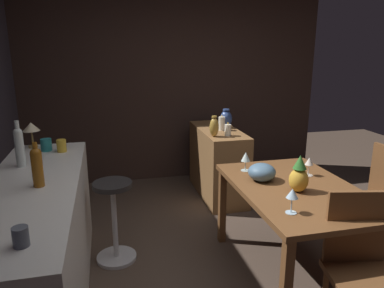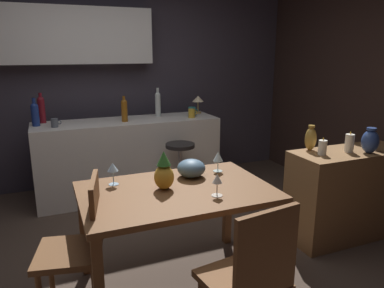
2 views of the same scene
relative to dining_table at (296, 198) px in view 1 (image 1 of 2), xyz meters
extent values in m
plane|color=#47382D|center=(-0.06, 0.36, -0.65)|extent=(9.00, 9.00, 0.00)
cube|color=#33231E|center=(2.49, 0.66, 0.65)|extent=(0.10, 4.40, 2.60)
cube|color=brown|center=(0.00, 0.00, 0.07)|extent=(1.33, 0.87, 0.04)
cube|color=brown|center=(0.61, 0.38, -0.30)|extent=(0.06, 0.06, 0.70)
cube|color=brown|center=(0.61, -0.38, -0.30)|extent=(0.06, 0.06, 0.70)
cube|color=silver|center=(0.08, 1.87, -0.20)|extent=(2.10, 0.60, 0.90)
cube|color=olive|center=(1.69, 0.09, -0.24)|extent=(1.10, 0.44, 0.82)
cube|color=brown|center=(-0.74, -0.05, -0.21)|extent=(0.48, 0.48, 0.04)
cube|color=brown|center=(-0.57, -0.09, 0.03)|extent=(0.11, 0.38, 0.49)
cube|color=brown|center=(0.10, -0.75, -0.18)|extent=(0.45, 0.45, 0.04)
cylinder|color=brown|center=(-0.08, -0.62, -0.43)|extent=(0.04, 0.04, 0.45)
cylinder|color=brown|center=(0.24, -0.57, -0.43)|extent=(0.04, 0.04, 0.45)
cylinder|color=brown|center=(0.28, -0.89, -0.43)|extent=(0.04, 0.04, 0.45)
cylinder|color=#262323|center=(0.53, 1.35, 0.02)|extent=(0.32, 0.32, 0.04)
cylinder|color=silver|center=(0.53, 1.35, -0.31)|extent=(0.04, 0.04, 0.66)
cylinder|color=silver|center=(0.53, 1.35, -0.64)|extent=(0.34, 0.34, 0.03)
cylinder|color=silver|center=(0.44, 0.24, 0.09)|extent=(0.07, 0.07, 0.00)
cylinder|color=silver|center=(0.44, 0.24, 0.13)|extent=(0.01, 0.01, 0.08)
cone|color=silver|center=(0.44, 0.24, 0.21)|extent=(0.08, 0.08, 0.08)
cylinder|color=silver|center=(0.21, -0.21, 0.09)|extent=(0.08, 0.08, 0.00)
cylinder|color=silver|center=(0.21, -0.21, 0.13)|extent=(0.01, 0.01, 0.09)
cone|color=silver|center=(0.21, -0.21, 0.21)|extent=(0.07, 0.07, 0.06)
cylinder|color=silver|center=(-0.39, 0.26, 0.09)|extent=(0.07, 0.07, 0.00)
cylinder|color=silver|center=(-0.39, 0.26, 0.14)|extent=(0.01, 0.01, 0.10)
cone|color=silver|center=(-0.39, 0.26, 0.22)|extent=(0.08, 0.08, 0.06)
ellipsoid|color=gold|center=(-0.08, 0.04, 0.17)|extent=(0.14, 0.14, 0.17)
cone|color=#2D6B28|center=(-0.08, 0.04, 0.31)|extent=(0.10, 0.10, 0.10)
ellipsoid|color=slate|center=(0.20, 0.20, 0.16)|extent=(0.22, 0.22, 0.14)
cylinder|color=#8C5114|center=(0.03, 1.81, 0.36)|extent=(0.07, 0.07, 0.22)
sphere|color=#8C5114|center=(0.03, 1.81, 0.46)|extent=(0.07, 0.07, 0.07)
cylinder|color=#8C5114|center=(0.03, 1.81, 0.51)|extent=(0.03, 0.03, 0.05)
cylinder|color=silver|center=(0.49, 2.00, 0.38)|extent=(0.07, 0.07, 0.26)
sphere|color=silver|center=(0.49, 2.00, 0.51)|extent=(0.07, 0.07, 0.07)
cylinder|color=silver|center=(0.49, 2.00, 0.56)|extent=(0.03, 0.03, 0.07)
cylinder|color=teal|center=(0.89, 1.88, 0.30)|extent=(0.09, 0.09, 0.11)
torus|color=teal|center=(0.95, 1.88, 0.30)|extent=(0.05, 0.01, 0.05)
cylinder|color=gold|center=(0.83, 1.75, 0.30)|extent=(0.08, 0.08, 0.10)
torus|color=gold|center=(0.88, 1.75, 0.30)|extent=(0.05, 0.01, 0.05)
cylinder|color=#515660|center=(-0.72, 1.77, 0.29)|extent=(0.07, 0.07, 0.09)
torus|color=#515660|center=(-0.67, 1.77, 0.30)|extent=(0.05, 0.01, 0.05)
cylinder|color=#A58447|center=(1.02, 2.01, 0.26)|extent=(0.08, 0.08, 0.02)
cylinder|color=#A58447|center=(1.02, 2.01, 0.33)|extent=(0.02, 0.02, 0.13)
cone|color=beige|center=(1.02, 2.01, 0.44)|extent=(0.14, 0.14, 0.07)
cylinder|color=white|center=(1.36, 0.09, 0.23)|extent=(0.07, 0.07, 0.13)
ellipsoid|color=yellow|center=(1.36, 0.09, 0.30)|extent=(0.01, 0.01, 0.03)
cylinder|color=white|center=(1.63, 0.07, 0.25)|extent=(0.08, 0.08, 0.16)
ellipsoid|color=yellow|center=(1.63, 0.07, 0.34)|extent=(0.01, 0.01, 0.03)
ellipsoid|color=#B78C38|center=(1.36, 0.25, 0.27)|extent=(0.10, 0.10, 0.21)
cylinder|color=#B78C38|center=(1.36, 0.25, 0.38)|extent=(0.06, 0.06, 0.02)
ellipsoid|color=#334C8C|center=(1.77, -0.02, 0.27)|extent=(0.14, 0.14, 0.20)
cylinder|color=#334C8C|center=(1.77, -0.02, 0.38)|extent=(0.08, 0.08, 0.02)
camera|label=1|loc=(-2.30, 1.36, 1.11)|focal=34.08mm
camera|label=2|loc=(-0.81, -2.25, 1.03)|focal=34.05mm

